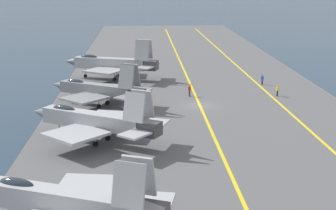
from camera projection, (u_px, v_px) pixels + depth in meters
name	position (u px, v px, depth m)	size (l,w,h in m)	color
ground_plane	(200.00, 108.00, 72.31)	(2000.00, 2000.00, 0.00)	#23384C
carrier_deck	(200.00, 107.00, 72.26)	(221.35, 41.69, 0.40)	#565659
deck_stripe_foul_line	(280.00, 104.00, 72.80)	(199.22, 0.36, 0.01)	yellow
deck_stripe_centerline	(200.00, 105.00, 72.21)	(199.22, 0.36, 0.01)	yellow
parked_jet_nearest	(65.00, 202.00, 36.56)	(13.53, 16.04, 6.22)	#A8AAAF
parked_jet_second	(95.00, 121.00, 55.90)	(13.13, 16.12, 6.39)	#A8AAAF
parked_jet_third	(99.00, 90.00, 71.27)	(12.37, 14.84, 6.29)	gray
parked_jet_fourth	(112.00, 63.00, 89.24)	(13.07, 17.20, 7.06)	#9EA3A8
crew_red_vest	(190.00, 90.00, 77.09)	(0.46, 0.42, 1.84)	#383328
crew_yellow_vest	(277.00, 90.00, 77.32)	(0.43, 0.46, 1.71)	#232328
crew_blue_vest	(262.00, 79.00, 85.32)	(0.44, 0.46, 1.73)	#232328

